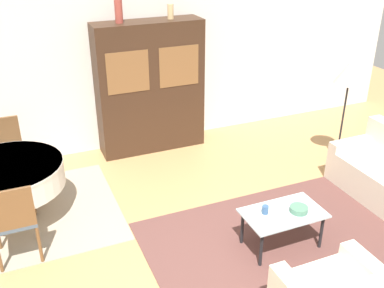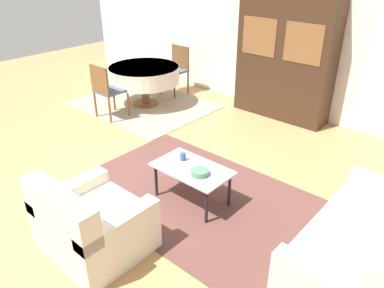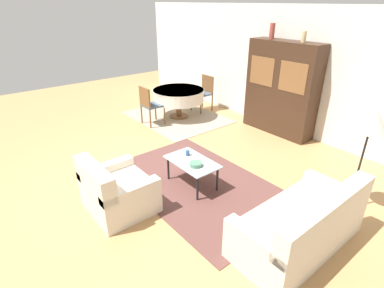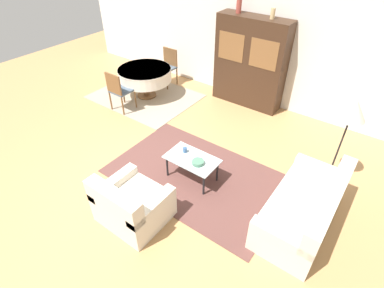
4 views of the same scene
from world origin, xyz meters
name	(u,v)px [view 3 (image 3 of 4)]	position (x,y,z in m)	size (l,w,h in m)	color
ground_plane	(144,172)	(0.00, 0.00, 0.00)	(14.00, 14.00, 0.00)	tan
wall_back	(279,69)	(0.00, 3.63, 1.35)	(10.00, 0.06, 2.70)	silver
area_rug	(198,184)	(0.90, 0.49, 0.01)	(3.03, 1.91, 0.01)	brown
dining_rug	(177,117)	(-1.86, 2.10, 0.01)	(2.47, 1.93, 0.01)	gray
couch	(302,226)	(2.74, 0.58, 0.30)	(0.84, 1.73, 0.84)	beige
armchair	(116,191)	(0.66, -0.83, 0.30)	(0.94, 0.84, 0.81)	beige
coffee_table	(192,164)	(0.86, 0.40, 0.40)	(0.88, 0.53, 0.44)	black
display_cabinet	(281,89)	(0.33, 3.35, 1.01)	(1.63, 0.47, 2.01)	#382316
dining_table	(179,95)	(-1.84, 2.15, 0.58)	(1.29, 1.29, 0.72)	brown
dining_chair_near	(149,103)	(-1.84, 1.28, 0.55)	(0.44, 0.44, 0.94)	brown
dining_chair_far	(204,91)	(-1.84, 3.01, 0.55)	(0.44, 0.44, 0.94)	brown
floor_lamp	(372,123)	(2.78, 1.81, 1.34)	(0.42, 0.42, 1.57)	black
cup	(188,153)	(0.66, 0.47, 0.50)	(0.07, 0.07, 0.10)	#33517A
bowl	(196,164)	(1.02, 0.35, 0.48)	(0.20, 0.20, 0.06)	#4C7A60
vase_tall	(272,31)	(-0.08, 3.35, 2.17)	(0.11, 0.11, 0.32)	#9E4238
vase_short	(304,37)	(0.69, 3.35, 2.12)	(0.09, 0.09, 0.21)	tan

